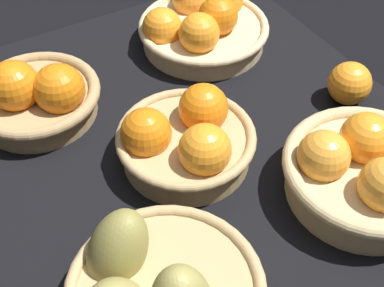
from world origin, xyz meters
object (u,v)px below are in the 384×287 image
Objects in this scene: basket_near_right at (202,25)px; basket_center at (186,139)px; loose_orange_front_gap at (350,83)px; basket_far_right at (37,96)px; basket_near_left at (367,170)px.

basket_center is (-25.11, 17.85, 0.32)cm from basket_near_right.
basket_center is at bearing 86.14° from loose_orange_front_gap.
basket_center is 30.92cm from loose_orange_front_gap.
basket_far_right is (-4.05, 34.08, 0.17)cm from basket_near_right.
basket_near_left reaches higher than basket_far_right.
basket_center is at bearing -142.36° from basket_far_right.
basket_near_left is 26.59cm from basket_center.
basket_far_right reaches higher than basket_center.
basket_near_right is at bearing -35.41° from basket_center.
basket_near_right is at bearing 25.55° from loose_orange_front_gap.
loose_orange_front_gap is at bearing -35.70° from basket_near_left.
basket_center reaches higher than loose_orange_front_gap.
basket_near_left is (-43.76, -1.09, 0.86)cm from basket_near_right.
loose_orange_front_gap is at bearing -93.86° from basket_center.
basket_far_right is at bearing 41.54° from basket_near_left.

